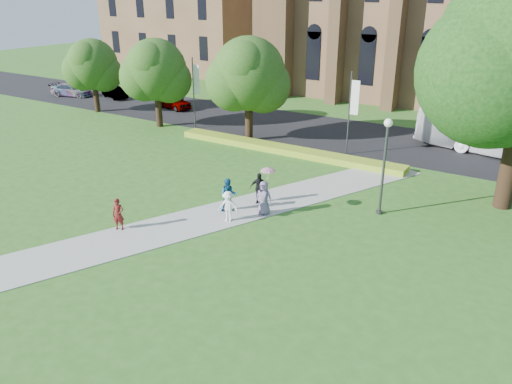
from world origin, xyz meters
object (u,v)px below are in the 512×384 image
Objects in this scene: car_1 at (114,92)px; streetlamp at (385,155)px; tour_coach at (503,133)px; car_0 at (174,101)px; pedestrian_0 at (118,214)px; car_2 at (71,90)px.

streetlamp is at bearing -93.74° from car_1.
streetlamp is at bearing 172.01° from tour_coach.
pedestrian_0 is (15.49, -22.27, 0.12)m from car_0.
car_2 is 2.85× the size of pedestrian_0.
car_0 is at bearing 152.60° from streetlamp.
car_0 is (-29.96, -0.95, -0.95)m from tour_coach.
car_0 is 8.87m from car_1.
streetlamp is 37.55m from car_1.
car_1 is (-8.86, 0.42, -0.09)m from car_0.
streetlamp is 1.36× the size of car_1.
car_1 is 33.28m from pedestrian_0.
tour_coach reaches higher than car_2.
streetlamp is 29.33m from car_0.
streetlamp is 13.90m from pedestrian_0.
car_2 is (-43.77, -2.26, -0.99)m from tour_coach.
car_1 is 0.82× the size of car_2.
pedestrian_0 is (-10.45, -8.83, -2.43)m from streetlamp.
tour_coach is 2.84× the size of car_0.
car_0 reaches higher than car_1.
streetlamp reaches higher than tour_coach.
car_2 is at bearing 117.47° from pedestrian_0.
car_0 is at bearing -74.72° from car_1.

